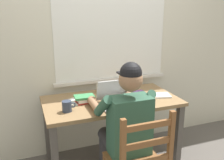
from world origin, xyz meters
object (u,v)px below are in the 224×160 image
(book_stack_main, at_px, (85,99))
(computer_mouse, at_px, (148,102))
(coffee_mug_dark, at_px, (67,106))
(landscape_photo_print, at_px, (138,91))
(coffee_mug_white, at_px, (101,89))
(seated_person, at_px, (125,123))
(laptop, at_px, (117,99))
(desk, at_px, (111,109))

(book_stack_main, bearing_deg, computer_mouse, -23.47)
(coffee_mug_dark, relative_size, book_stack_main, 0.60)
(coffee_mug_dark, relative_size, landscape_photo_print, 0.95)
(book_stack_main, relative_size, landscape_photo_print, 1.58)
(computer_mouse, bearing_deg, coffee_mug_white, 126.03)
(seated_person, distance_m, coffee_mug_dark, 0.53)
(seated_person, bearing_deg, computer_mouse, 30.22)
(coffee_mug_white, height_order, book_stack_main, coffee_mug_white)
(seated_person, bearing_deg, coffee_mug_white, 90.59)
(seated_person, relative_size, coffee_mug_white, 10.22)
(computer_mouse, xyz_separation_m, coffee_mug_white, (-0.33, 0.46, 0.03))
(coffee_mug_white, bearing_deg, laptop, -82.71)
(laptop, bearing_deg, landscape_photo_print, 36.38)
(desk, xyz_separation_m, seated_person, (-0.04, -0.43, 0.04))
(seated_person, distance_m, coffee_mug_white, 0.66)
(coffee_mug_dark, distance_m, landscape_photo_print, 0.89)
(coffee_mug_white, relative_size, landscape_photo_print, 0.94)
(desk, distance_m, laptop, 0.21)
(computer_mouse, bearing_deg, book_stack_main, 156.53)
(laptop, bearing_deg, coffee_mug_dark, -179.36)
(desk, distance_m, landscape_photo_print, 0.40)
(laptop, distance_m, coffee_mug_dark, 0.48)
(computer_mouse, xyz_separation_m, coffee_mug_dark, (-0.77, 0.09, 0.03))
(laptop, xyz_separation_m, book_stack_main, (-0.28, 0.15, -0.01))
(coffee_mug_white, distance_m, book_stack_main, 0.31)
(seated_person, bearing_deg, desk, 85.18)
(computer_mouse, height_order, coffee_mug_white, coffee_mug_white)
(desk, xyz_separation_m, coffee_mug_dark, (-0.47, -0.15, 0.15))
(laptop, bearing_deg, computer_mouse, -18.70)
(seated_person, relative_size, landscape_photo_print, 9.56)
(landscape_photo_print, bearing_deg, book_stack_main, -164.36)
(seated_person, xyz_separation_m, landscape_photo_print, (0.40, 0.56, 0.06))
(computer_mouse, relative_size, coffee_mug_dark, 0.81)
(coffee_mug_white, distance_m, landscape_photo_print, 0.42)
(book_stack_main, bearing_deg, seated_person, -61.54)
(computer_mouse, height_order, coffee_mug_dark, coffee_mug_dark)
(seated_person, xyz_separation_m, coffee_mug_white, (-0.01, 0.65, 0.11))
(seated_person, relative_size, computer_mouse, 12.43)
(book_stack_main, height_order, landscape_photo_print, book_stack_main)
(laptop, distance_m, book_stack_main, 0.31)
(seated_person, bearing_deg, coffee_mug_dark, 147.18)
(desk, relative_size, landscape_photo_print, 10.43)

